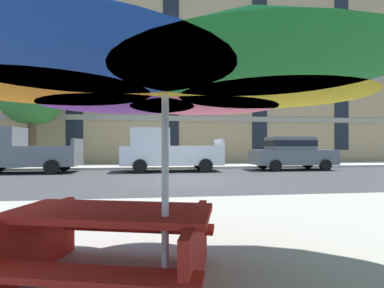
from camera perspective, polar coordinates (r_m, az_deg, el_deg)
name	(u,v)px	position (r m, az deg, el deg)	size (l,w,h in m)	color
ground_plane	(185,180)	(11.57, -1.39, -6.90)	(120.00, 120.00, 0.00)	#38383A
sidewalk_far	(173,166)	(18.31, -3.69, -4.23)	(56.00, 3.60, 0.12)	#B2ADA3
apartment_building	(167,89)	(26.92, -4.89, 10.62)	(44.80, 12.08, 12.80)	tan
pickup_gray	(19,152)	(16.43, -30.52, -1.29)	(5.10, 2.12, 2.20)	slate
pickup_white	(167,151)	(15.15, -4.78, -1.41)	(5.10, 2.12, 2.20)	silver
sedan_gray	(292,152)	(16.88, 18.71, -1.54)	(4.40, 1.98, 1.78)	slate
street_tree_left	(33,95)	(19.69, -28.37, 8.25)	(3.59, 3.29, 5.91)	brown
patio_umbrella	(165,70)	(2.51, -5.20, 14.07)	(3.45, 3.20, 2.24)	silver
picnic_table	(111,240)	(2.91, -15.45, -17.49)	(2.13, 1.93, 0.77)	red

